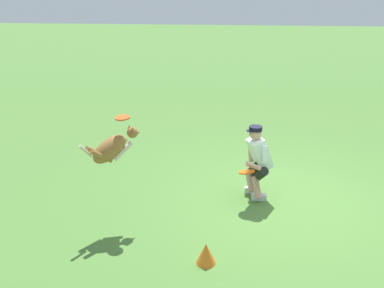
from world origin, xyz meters
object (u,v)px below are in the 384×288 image
at_px(person, 257,159).
at_px(training_cone, 206,253).
at_px(frisbee_flying, 122,118).
at_px(dog, 112,148).
at_px(frisbee_held, 247,172).

bearing_deg(person, training_cone, 46.57).
xyz_separation_m(frisbee_flying, training_cone, (-1.32, 1.14, -1.51)).
relative_size(person, frisbee_flying, 5.79).
bearing_deg(frisbee_flying, dog, 39.35).
bearing_deg(training_cone, frisbee_held, -108.42).
bearing_deg(person, frisbee_held, 38.35).
bearing_deg(frisbee_held, person, -118.42).
distance_m(dog, frisbee_flying, 0.48).
height_order(dog, frisbee_flying, frisbee_flying).
height_order(person, dog, dog).
xyz_separation_m(frisbee_flying, frisbee_held, (-1.89, -0.55, -1.05)).
bearing_deg(training_cone, dog, -34.52).
xyz_separation_m(frisbee_held, training_cone, (0.56, 1.69, -0.46)).
bearing_deg(dog, frisbee_held, -22.13).
relative_size(dog, frisbee_held, 2.97).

